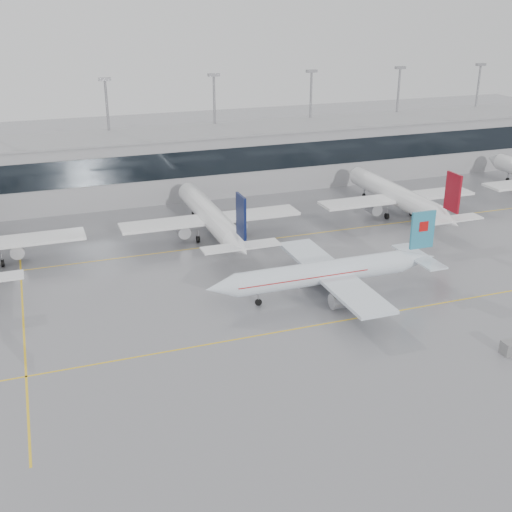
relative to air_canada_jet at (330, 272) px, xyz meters
name	(u,v)px	position (x,y,z in m)	size (l,w,h in m)	color
ground	(290,330)	(-8.86, -7.48, -3.17)	(320.00, 320.00, 0.00)	gray
taxi_line_main	(290,330)	(-8.86, -7.48, -3.16)	(120.00, 0.25, 0.01)	yellow
taxi_line_north	(218,246)	(-8.86, 22.52, -3.16)	(120.00, 0.25, 0.01)	yellow
taxi_line_cross	(23,315)	(-38.86, 7.52, -3.16)	(0.25, 60.00, 0.01)	yellow
terminal	(171,164)	(-8.86, 54.52, 2.83)	(180.00, 15.00, 12.00)	#939397
terminal_glass	(180,165)	(-8.86, 46.97, 4.33)	(180.00, 0.20, 5.00)	black
terminal_roof	(170,133)	(-8.86, 54.52, 9.03)	(182.00, 16.00, 0.40)	gray
light_masts	(163,122)	(-8.86, 60.52, 10.18)	(156.40, 1.00, 22.60)	gray
air_canada_jet	(330,272)	(0.00, 0.00, 0.00)	(33.26, 25.64, 10.13)	white
parked_jet_c	(211,217)	(-8.86, 26.20, 0.55)	(29.64, 36.96, 11.72)	white
parked_jet_d	(397,196)	(26.14, 26.20, 0.55)	(29.64, 36.96, 11.72)	white
gse_unit	(509,348)	(11.85, -20.94, -2.40)	(1.53, 1.42, 1.53)	gray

